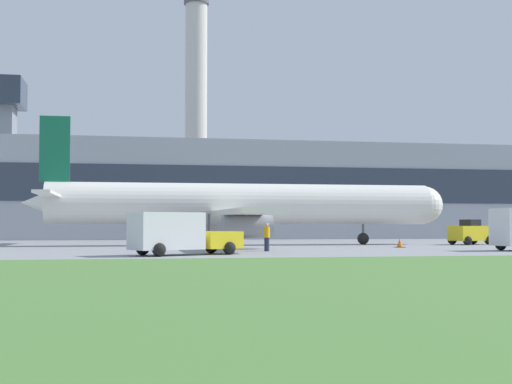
{
  "coord_description": "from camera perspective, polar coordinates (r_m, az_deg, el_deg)",
  "views": [
    {
      "loc": [
        -8.5,
        -50.79,
        1.65
      ],
      "look_at": [
        1.67,
        3.29,
        4.1
      ],
      "focal_mm": 50.0,
      "sensor_mm": 36.0,
      "label": 1
    }
  ],
  "objects": [
    {
      "name": "pushback_tug",
      "position": [
        58.77,
        16.78,
        -3.2
      ],
      "size": [
        3.59,
        2.95,
        1.98
      ],
      "color": "yellow",
      "rests_on": "ground_plane"
    },
    {
      "name": "fuel_truck",
      "position": [
        37.55,
        -6.21,
        -3.37
      ],
      "size": [
        6.24,
        4.24,
        2.24
      ],
      "color": "yellow",
      "rests_on": "ground_plane"
    },
    {
      "name": "airplane",
      "position": [
        54.8,
        -1.52,
        -1.07
      ],
      "size": [
        32.81,
        31.18,
        9.59
      ],
      "color": "white",
      "rests_on": "ground_plane"
    },
    {
      "name": "ground_crew_person",
      "position": [
        42.85,
        0.87,
        -3.61
      ],
      "size": [
        0.5,
        0.5,
        1.69
      ],
      "color": "#23283D",
      "rests_on": "ground_plane"
    },
    {
      "name": "smokestack_left",
      "position": [
        109.78,
        -4.82,
        6.2
      ],
      "size": [
        3.86,
        3.86,
        36.38
      ],
      "color": "beige",
      "rests_on": "ground_plane"
    },
    {
      "name": "traffic_cone_near_nose",
      "position": [
        50.75,
        11.43,
        -4.04
      ],
      "size": [
        0.64,
        0.64,
        0.62
      ],
      "color": "black",
      "rests_on": "ground_plane"
    },
    {
      "name": "ground_plane",
      "position": [
        51.53,
        -1.15,
        -4.39
      ],
      "size": [
        400.0,
        400.0,
        0.0
      ],
      "primitive_type": "plane",
      "color": "gray"
    },
    {
      "name": "terminal_building",
      "position": [
        80.46,
        -4.96,
        0.13
      ],
      "size": [
        86.23,
        12.98,
        17.23
      ],
      "color": "#9EA3AD",
      "rests_on": "ground_plane"
    }
  ]
}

